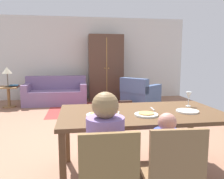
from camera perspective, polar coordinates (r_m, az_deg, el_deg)
ground_plane at (r=4.58m, az=-2.72°, el=-9.44°), size 6.45×6.50×0.02m
back_wall at (r=7.66m, az=-5.43°, el=7.87°), size 6.45×0.10×2.70m
dining_table at (r=2.60m, az=7.48°, el=-6.98°), size 1.84×1.04×0.76m
plate_near_man at (r=2.37m, az=-3.55°, el=-6.52°), size 0.25×0.25×0.02m
pizza_near_man at (r=2.37m, az=-3.55°, el=-6.17°), size 0.17×0.17×0.01m
plate_near_child at (r=2.41m, az=8.71°, el=-6.35°), size 0.25×0.25×0.02m
pizza_near_child at (r=2.41m, az=8.72°, el=-6.01°), size 0.17×0.17×0.01m
plate_near_woman at (r=2.68m, az=18.63°, el=-5.26°), size 0.25×0.25×0.02m
wine_glass at (r=2.97m, az=18.95°, el=-1.56°), size 0.07×0.07×0.19m
fork at (r=2.47m, az=1.65°, el=-6.06°), size 0.05×0.15×0.01m
knife at (r=2.73m, az=10.28°, el=-4.86°), size 0.03×0.17×0.01m
dining_chair_man at (r=1.77m, az=-1.11°, el=-21.44°), size 0.43×0.43×0.87m
person_man at (r=1.92m, az=-1.78°, el=-18.33°), size 0.30×0.40×1.11m
dining_chair_child at (r=1.90m, az=15.04°, el=-19.63°), size 0.45×0.45×0.87m
person_child at (r=2.07m, az=13.19°, el=-19.00°), size 0.22×0.29×0.92m
area_rug at (r=6.10m, az=-3.61°, el=-4.88°), size 2.60×1.80×0.01m
couch at (r=6.90m, az=-14.10°, el=-1.08°), size 1.80×0.86×0.82m
armchair at (r=6.42m, az=7.08°, el=-1.42°), size 1.20×1.20×0.82m
armoire at (r=7.32m, az=-1.63°, el=5.55°), size 1.10×0.59×2.10m
side_table at (r=6.87m, az=-24.85°, el=-0.99°), size 0.56×0.56×0.58m
table_lamp at (r=6.81m, az=-25.16°, el=4.26°), size 0.26×0.26×0.54m
book_lower at (r=6.84m, az=-23.56°, el=0.88°), size 0.22×0.16×0.03m
book_upper at (r=6.74m, az=-23.68°, el=1.01°), size 0.22×0.16×0.03m
handbag at (r=5.89m, az=3.51°, el=-4.10°), size 0.32×0.16×0.26m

